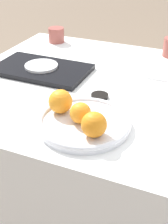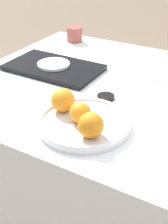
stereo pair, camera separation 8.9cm
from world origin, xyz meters
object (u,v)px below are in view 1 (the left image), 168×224
side_plate (41,66)px  orange_0 (80,113)px  napkin (161,74)px  cup_2 (56,35)px  orange_2 (60,101)px  fruit_platter (84,123)px  serving_tray (42,69)px  orange_1 (94,125)px  soy_dish (100,96)px

side_plate → orange_0: bearing=-45.0°
orange_0 → napkin: bearing=73.2°
side_plate → cup_2: (-0.11, 0.35, 0.01)m
orange_2 → side_plate: (-0.23, 0.28, -0.03)m
napkin → fruit_platter: bearing=-106.2°
napkin → side_plate: bearing=-160.1°
fruit_platter → orange_0: (-0.01, -0.01, 0.04)m
serving_tray → orange_2: bearing=-50.6°
fruit_platter → napkin: fruit_platter is taller
cup_2 → napkin: bearing=-18.6°
orange_1 → serving_tray: size_ratio=0.19×
orange_1 → side_plate: bearing=136.1°
side_plate → orange_1: bearing=-43.9°
orange_0 → orange_2: bearing=159.9°
fruit_platter → soy_dish: (-0.02, 0.19, -0.01)m
fruit_platter → orange_0: orange_0 is taller
soy_dish → orange_2: bearing=-111.4°
soy_dish → orange_0: bearing=-86.0°
orange_0 → serving_tray: 0.43m
orange_0 → side_plate: 0.43m
fruit_platter → orange_1: (0.05, -0.06, 0.04)m
orange_2 → fruit_platter: bearing=-13.5°
side_plate → napkin: (0.45, 0.16, -0.02)m
fruit_platter → orange_1: 0.09m
orange_0 → side_plate: orange_0 is taller
orange_0 → serving_tray: bearing=135.0°
fruit_platter → orange_2: 0.10m
fruit_platter → orange_0: bearing=-133.0°
orange_2 → cup_2: (-0.34, 0.63, -0.02)m
fruit_platter → orange_2: (-0.09, 0.02, 0.04)m
side_plate → napkin: 0.48m
fruit_platter → serving_tray: 0.43m
orange_0 → serving_tray: size_ratio=0.16×
serving_tray → side_plate: bearing=0.0°
orange_0 → napkin: orange_0 is taller
orange_1 → side_plate: orange_1 is taller
cup_2 → napkin: 0.59m
soy_dish → napkin: bearing=60.6°
orange_2 → orange_0: bearing=-20.1°
orange_2 → orange_1: bearing=-28.7°
cup_2 → orange_0: bearing=-57.4°
orange_0 → soy_dish: size_ratio=1.04×
cup_2 → napkin: (0.56, -0.19, -0.03)m
side_plate → serving_tray: bearing=0.0°
orange_1 → orange_2: bearing=151.3°
side_plate → soy_dish: bearing=-21.0°
orange_0 → orange_1: 0.08m
fruit_platter → side_plate: bearing=136.5°
soy_dish → cup_2: bearing=131.3°
side_plate → napkin: bearing=19.9°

